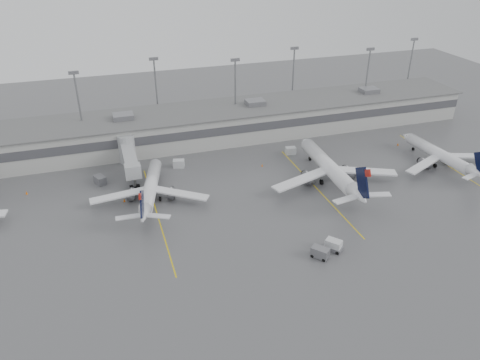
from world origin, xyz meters
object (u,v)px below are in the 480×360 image
object	(u,v)px
jet_far_right	(442,155)
jet_mid_left	(150,188)
jet_mid_right	(331,169)
baggage_tug	(333,246)

from	to	relation	value
jet_far_right	jet_mid_left	bearing A→B (deg)	171.18
jet_mid_right	jet_far_right	size ratio (longest dim) A/B	1.22
jet_far_right	baggage_tug	bearing A→B (deg)	-155.67
jet_mid_left	baggage_tug	world-z (taller)	jet_mid_left
jet_mid_left	baggage_tug	bearing A→B (deg)	-29.57
jet_mid_right	jet_mid_left	bearing A→B (deg)	176.09
jet_far_right	jet_mid_right	bearing A→B (deg)	174.07
baggage_tug	jet_mid_right	bearing A→B (deg)	24.37
jet_mid_right	jet_far_right	xyz separation A→B (m)	(28.99, -0.61, -0.59)
jet_mid_left	jet_mid_right	bearing A→B (deg)	8.15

